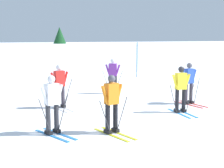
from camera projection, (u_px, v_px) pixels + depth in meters
name	position (u px, v px, depth m)	size (l,w,h in m)	color
ground_plane	(178.00, 123.00, 10.83)	(120.00, 120.00, 0.00)	white
far_snow_ridge	(64.00, 56.00, 28.60)	(80.00, 9.19, 2.15)	white
skier_yellow	(181.00, 88.00, 12.15)	(1.00, 1.60, 1.71)	#237AC6
skier_orange	(112.00, 102.00, 9.54)	(0.96, 1.64, 1.71)	gold
skier_purple	(113.00, 75.00, 16.18)	(1.16, 1.56, 1.71)	silver
skier_red	(60.00, 85.00, 12.89)	(0.97, 1.64, 1.71)	silver
skier_blue	(189.00, 81.00, 13.71)	(0.99, 1.64, 1.71)	red
skier_white	(52.00, 103.00, 9.46)	(1.01, 1.61, 1.71)	#237AC6
trail_marker_pole	(137.00, 60.00, 22.59)	(0.06, 0.06, 2.37)	#1E56AD
conifer_far_left	(60.00, 44.00, 27.16)	(2.07, 2.07, 3.51)	#513823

